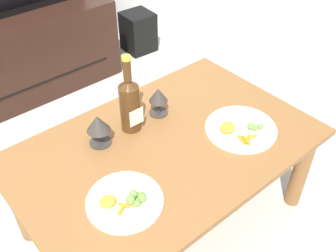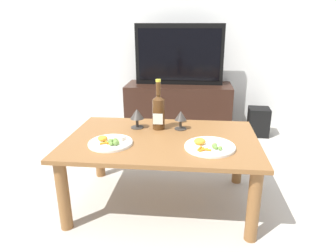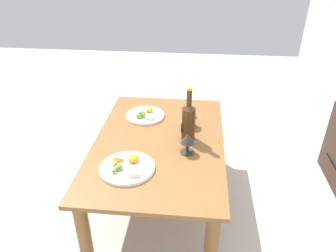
% 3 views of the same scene
% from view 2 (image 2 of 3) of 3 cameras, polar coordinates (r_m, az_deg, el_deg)
% --- Properties ---
extents(ground_plane, '(6.40, 6.40, 0.00)m').
position_cam_2_polar(ground_plane, '(2.07, -1.06, -14.25)').
color(ground_plane, '#B7B2A8').
extents(back_wall, '(6.40, 0.10, 2.60)m').
position_cam_2_polar(back_wall, '(3.46, 2.30, 21.76)').
color(back_wall, silver).
rests_on(back_wall, ground_plane).
extents(dining_table, '(1.18, 0.77, 0.46)m').
position_cam_2_polar(dining_table, '(1.88, -1.13, -4.42)').
color(dining_table, brown).
rests_on(dining_table, ground_plane).
extents(tv_stand, '(1.11, 0.46, 0.52)m').
position_cam_2_polar(tv_stand, '(3.24, 2.04, 3.43)').
color(tv_stand, black).
rests_on(tv_stand, ground_plane).
extents(tv_screen, '(0.91, 0.05, 0.61)m').
position_cam_2_polar(tv_screen, '(3.14, 2.16, 13.49)').
color(tv_screen, black).
rests_on(tv_screen, tv_stand).
extents(floor_speaker, '(0.22, 0.22, 0.30)m').
position_cam_2_polar(floor_speaker, '(3.30, 16.91, 0.81)').
color(floor_speaker, black).
rests_on(floor_speaker, ground_plane).
extents(wine_bottle, '(0.08, 0.08, 0.34)m').
position_cam_2_polar(wine_bottle, '(1.98, -1.83, 3.02)').
color(wine_bottle, '#4C2D14').
rests_on(wine_bottle, dining_table).
extents(goblet_left, '(0.09, 0.09, 0.13)m').
position_cam_2_polar(goblet_left, '(2.02, -5.97, 2.09)').
color(goblet_left, '#38332D').
rests_on(goblet_left, dining_table).
extents(goblet_right, '(0.08, 0.08, 0.13)m').
position_cam_2_polar(goblet_right, '(1.98, 2.44, 1.72)').
color(goblet_right, '#38332D').
rests_on(goblet_right, dining_table).
extents(dinner_plate_left, '(0.26, 0.26, 0.05)m').
position_cam_2_polar(dinner_plate_left, '(1.79, -10.93, -3.08)').
color(dinner_plate_left, white).
rests_on(dinner_plate_left, dining_table).
extents(dinner_plate_right, '(0.29, 0.29, 0.05)m').
position_cam_2_polar(dinner_plate_right, '(1.72, 7.95, -3.80)').
color(dinner_plate_right, white).
rests_on(dinner_plate_right, dining_table).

